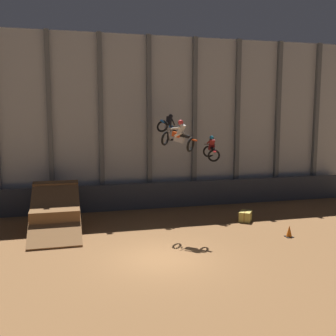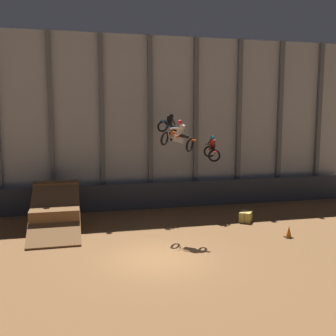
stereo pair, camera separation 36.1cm
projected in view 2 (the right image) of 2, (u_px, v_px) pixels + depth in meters
The scene contains 9 objects.
ground_plane at pixel (158, 258), 16.25m from camera, with size 60.00×60.00×0.00m, color brown.
arena_back_wall at pixel (126, 122), 24.84m from camera, with size 32.00×0.40×10.86m.
lower_barrier at pixel (129, 197), 24.57m from camera, with size 31.36×0.20×1.64m.
dirt_ramp at pixel (56, 213), 20.73m from camera, with size 2.45×5.24×2.34m.
rider_bike_left_air at pixel (178, 137), 19.12m from camera, with size 1.69×1.63×1.58m.
rider_bike_center_air at pixel (169, 127), 23.31m from camera, with size 1.66×1.74×1.66m.
rider_bike_right_air at pixel (212, 150), 23.17m from camera, with size 0.95×1.83×1.50m.
traffic_cone_near_ramp at pixel (289, 232), 18.98m from camera, with size 0.36×0.36×0.58m.
hay_bale_trackside at pixel (246, 217), 21.89m from camera, with size 1.01×1.08×0.57m.
Camera 2 is at (-3.25, -15.27, 5.88)m, focal length 42.00 mm.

